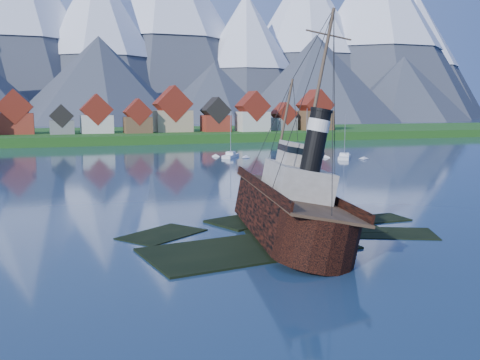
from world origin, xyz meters
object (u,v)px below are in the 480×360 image
object	(u,v)px
tugboat_wreck	(277,205)
sailboat_d	(231,156)
sailboat_e	(306,149)
sailboat_f	(344,157)

from	to	relation	value
tugboat_wreck	sailboat_d	xyz separation A→B (m)	(21.65, 77.11, -2.56)
sailboat_e	sailboat_f	world-z (taller)	sailboat_e
tugboat_wreck	sailboat_e	size ratio (longest dim) A/B	2.26
tugboat_wreck	sailboat_e	world-z (taller)	tugboat_wreck
tugboat_wreck	sailboat_f	bearing A→B (deg)	65.08
sailboat_e	tugboat_wreck	bearing A→B (deg)	-131.46
tugboat_wreck	sailboat_e	xyz separation A→B (m)	(49.41, 90.75, -2.55)
sailboat_f	sailboat_d	bearing A→B (deg)	-172.29
sailboat_d	tugboat_wreck	bearing A→B (deg)	-71.33
sailboat_e	sailboat_f	size ratio (longest dim) A/B	1.14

